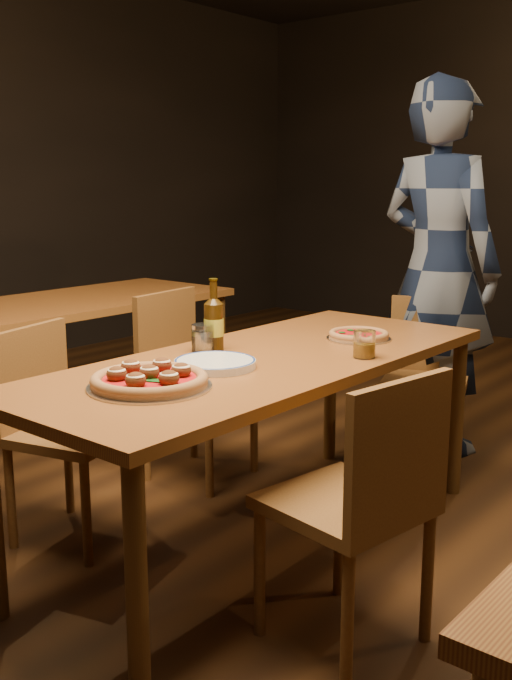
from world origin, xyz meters
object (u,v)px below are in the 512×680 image
Objects in this scene: chair_end at (425,381)px; pizza_meatball at (149,379)px; chair_main_sw at (200,383)px; water_glass at (203,338)px; amber_glass at (364,344)px; table_main at (265,375)px; pizza_margherita at (359,335)px; table_left at (57,314)px; chair_main_nw at (74,431)px; chair_main_e at (345,501)px; beer_bottle at (214,325)px; diner at (438,269)px; plate_stack at (215,364)px.

pizza_meatball is at bearing -113.42° from chair_end.
chair_main_sw is at bearing 126.28° from pizza_meatball.
amber_glass is at bearing 30.63° from water_glass.
pizza_margherita reaches higher than table_main.
chair_main_nw is at bearing -33.49° from table_left.
chair_main_e is 3.34× the size of beer_bottle.
pizza_margherita is at bearing 107.19° from diner.
water_glass is (0.38, 0.33, 0.36)m from chair_main_nw.
pizza_meatball is at bearing -64.63° from water_glass.
water_glass is (-0.80, 0.23, 0.35)m from chair_main_e.
beer_bottle is (0.39, 0.38, 0.41)m from chair_main_nw.
chair_main_sw is 1.04m from amber_glass.
plate_stack is (-0.02, 0.32, -0.01)m from pizza_meatball.
chair_main_sw is at bearing 2.91° from table_left.
table_main is 0.26m from plate_stack.
pizza_margherita is 0.93× the size of plate_stack.
beer_bottle is (-0.79, 0.28, 0.40)m from chair_main_e.
chair_end is 1.31m from beer_bottle.
pizza_meatball is at bearing -119.11° from chair_main_nw.
chair_end is 2.18× the size of pizza_meatball.
diner is at bearing 91.04° from pizza_meatball.
table_left is 1.76m from plate_stack.
chair_end is 1.45m from plate_stack.
water_glass is (0.45, -0.44, 0.34)m from chair_main_sw.
pizza_margherita is at bearing 125.65° from amber_glass.
chair_end reaches higher than pizza_meatball.
table_left is at bearing -173.89° from pizza_margherita.
chair_main_nw is 3.08× the size of plate_stack.
table_main is 0.70m from chair_main_e.
chair_main_e is 1.00m from pizza_margherita.
diner is (0.18, 1.50, 0.10)m from beer_bottle.
amber_glass is 1.29m from diner.
table_main is 1.48m from diner.
table_main is at bearing -70.75° from chair_main_nw.
diner is at bearing 87.59° from chair_end.
chair_end is at bearing 118.09° from diner.
chair_main_e is (1.25, -0.67, -0.01)m from chair_main_sw.
plate_stack is at bearing -99.28° from pizza_margherita.
pizza_margherita is at bearing 60.82° from water_glass.
table_main is 18.96× the size of water_glass.
table_left is 1.06× the size of diner.
pizza_margherita is (1.80, 0.19, 0.09)m from table_left.
pizza_meatball is at bearing -67.88° from beer_bottle.
chair_end is at bearing 77.08° from water_glass.
amber_glass is (0.29, 0.22, 0.12)m from table_main.
pizza_margherita is 0.67m from water_glass.
beer_bottle is at bearing -100.71° from chair_main_e.
chair_main_nw is 0.69m from plate_stack.
chair_main_nw is (-0.60, -0.42, -0.24)m from table_main.
chair_end is at bearing -152.11° from chair_main_e.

